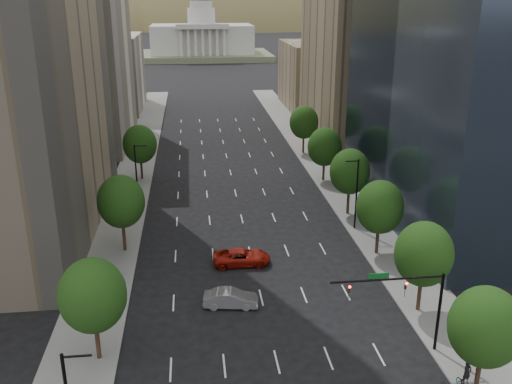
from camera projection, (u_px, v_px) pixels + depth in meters
name	position (u px, v px, depth m)	size (l,w,h in m)	color
sidewalk_left	(120.00, 224.00, 70.62)	(6.00, 200.00, 0.15)	slate
sidewalk_right	(358.00, 213.00, 74.01)	(6.00, 200.00, 0.15)	slate
midrise_cream_left	(86.00, 50.00, 103.98)	(14.00, 30.00, 35.00)	beige
filler_left	(112.00, 73.00, 137.71)	(14.00, 26.00, 18.00)	beige
parking_tan_right	(351.00, 62.00, 107.48)	(14.00, 30.00, 30.00)	#8C7759
filler_right	(314.00, 75.00, 140.71)	(14.00, 26.00, 16.00)	#8C7759
tree_right_0	(485.00, 327.00, 39.32)	(5.20, 5.20, 8.39)	#382316
tree_right_1	(424.00, 254.00, 49.49)	(5.20, 5.20, 8.75)	#382316
tree_right_2	(380.00, 207.00, 60.77)	(5.20, 5.20, 8.61)	#382316
tree_right_3	(350.00, 172.00, 71.90)	(5.20, 5.20, 8.89)	#382316
tree_right_4	(325.00, 147.00, 85.14)	(5.20, 5.20, 8.46)	#382316
tree_right_5	(304.00, 122.00, 100.02)	(5.20, 5.20, 8.75)	#382316
tree_left_0	(93.00, 296.00, 42.68)	(5.20, 5.20, 8.75)	#382316
tree_left_1	(121.00, 202.00, 61.32)	(5.20, 5.20, 8.97)	#382316
tree_left_2	(140.00, 144.00, 85.75)	(5.20, 5.20, 8.68)	#382316
streetlight_rn	(356.00, 192.00, 67.51)	(1.70, 0.20, 9.00)	black
streetlight_ln	(137.00, 175.00, 73.93)	(1.70, 0.20, 9.00)	black
traffic_signal	(411.00, 297.00, 43.68)	(9.12, 0.40, 7.38)	black
capitol	(202.00, 39.00, 246.99)	(60.00, 40.00, 35.20)	#596647
foothills	(228.00, 58.00, 593.55)	(720.00, 413.00, 263.00)	olive
car_silver	(231.00, 299.00, 51.82)	(1.77, 5.07, 1.67)	gray
car_red_far	(242.00, 257.00, 59.95)	(2.84, 6.16, 1.71)	#9C160B
cyclist	(466.00, 381.00, 40.62)	(1.09, 1.95, 2.44)	black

